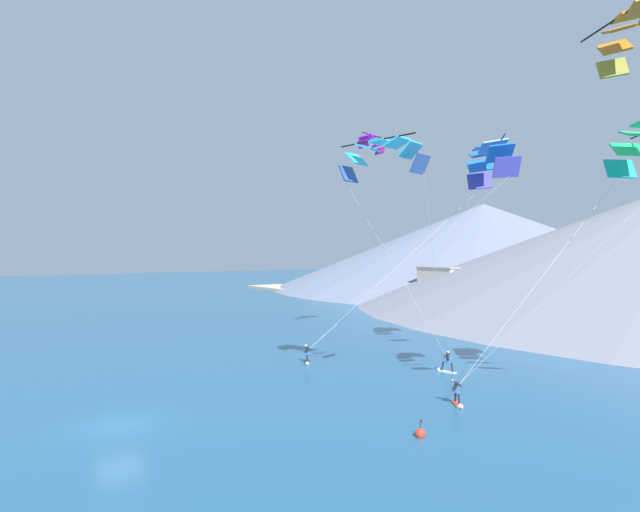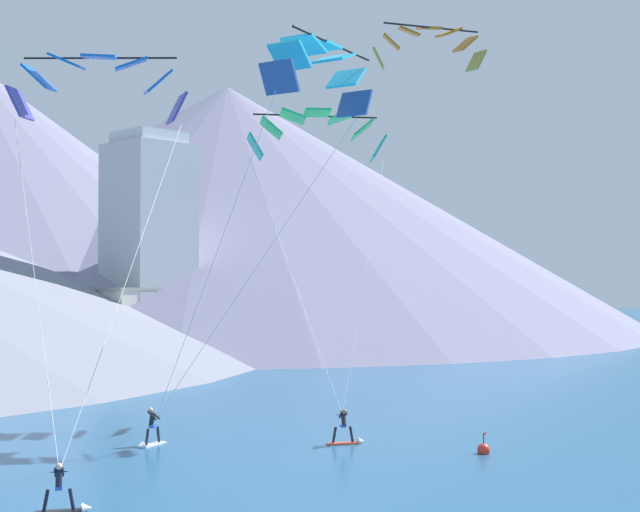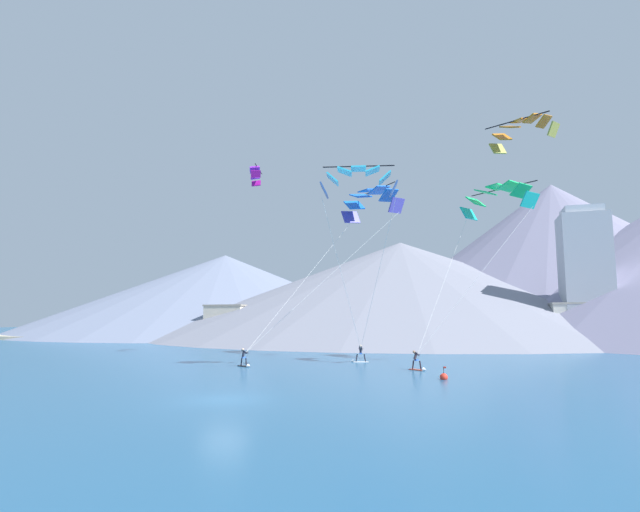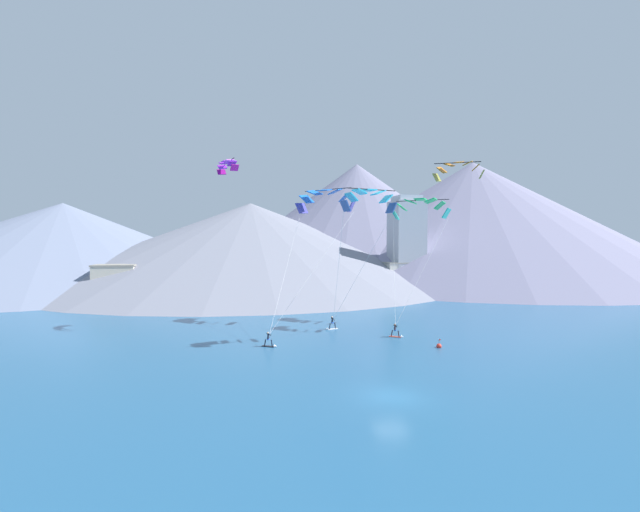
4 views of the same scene
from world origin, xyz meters
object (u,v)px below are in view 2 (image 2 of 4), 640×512
(kitesurfer_near_lead, at_px, (66,498))
(kitesurfer_mid_center, at_px, (150,434))
(parafoil_kite_near_lead, at_px, (99,80))
(parafoil_kite_distant_low_drift, at_px, (429,42))
(parafoil_kite_near_trail, at_px, (317,129))
(parafoil_kite_mid_center, at_px, (319,69))
(race_marker_buoy, at_px, (484,450))
(kitesurfer_near_trail, at_px, (348,433))

(kitesurfer_near_lead, distance_m, kitesurfer_mid_center, 11.42)
(parafoil_kite_near_lead, bearing_deg, parafoil_kite_distant_low_drift, -31.03)
(kitesurfer_near_lead, bearing_deg, parafoil_kite_near_trail, 24.05)
(parafoil_kite_near_lead, bearing_deg, kitesurfer_mid_center, -95.17)
(parafoil_kite_near_trail, distance_m, parafoil_kite_mid_center, 15.98)
(kitesurfer_mid_center, xyz_separation_m, parafoil_kite_near_trail, (13.61, 2.50, 15.70))
(parafoil_kite_mid_center, bearing_deg, kitesurfer_near_lead, 174.35)
(parafoil_kite_mid_center, bearing_deg, kitesurfer_mid_center, 103.33)
(kitesurfer_near_lead, relative_size, parafoil_kite_near_trail, 0.11)
(kitesurfer_near_lead, bearing_deg, kitesurfer_mid_center, 40.65)
(kitesurfer_mid_center, bearing_deg, race_marker_buoy, -53.78)
(kitesurfer_mid_center, distance_m, parafoil_kite_near_trail, 20.92)
(parafoil_kite_near_lead, bearing_deg, kitesurfer_near_lead, -126.44)
(parafoil_kite_near_trail, bearing_deg, kitesurfer_near_trail, -129.69)
(parafoil_kite_distant_low_drift, distance_m, race_marker_buoy, 22.78)
(kitesurfer_near_trail, xyz_separation_m, race_marker_buoy, (2.31, -5.69, -0.34))
(parafoil_kite_near_lead, bearing_deg, race_marker_buoy, -63.79)
(parafoil_kite_distant_low_drift, bearing_deg, parafoil_kite_near_trail, 105.71)
(parafoil_kite_mid_center, bearing_deg, parafoil_kite_near_lead, 96.69)
(parafoil_kite_near_trail, xyz_separation_m, parafoil_kite_distant_low_drift, (1.87, -6.64, 4.27))
(parafoil_kite_distant_low_drift, bearing_deg, parafoil_kite_near_lead, 148.97)
(parafoil_kite_mid_center, xyz_separation_m, parafoil_kite_distant_low_drift, (13.46, 4.35, 4.53))
(parafoil_kite_mid_center, distance_m, race_marker_buoy, 17.48)
(parafoil_kite_near_lead, height_order, parafoil_kite_near_trail, parafoil_kite_near_lead)
(kitesurfer_near_lead, height_order, kitesurfer_mid_center, kitesurfer_mid_center)
(kitesurfer_near_trail, bearing_deg, parafoil_kite_distant_low_drift, 12.72)
(kitesurfer_mid_center, distance_m, parafoil_kite_near_lead, 17.48)
(kitesurfer_near_trail, height_order, kitesurfer_mid_center, kitesurfer_mid_center)
(kitesurfer_mid_center, bearing_deg, parafoil_kite_mid_center, -76.67)
(kitesurfer_near_trail, xyz_separation_m, kitesurfer_mid_center, (-6.39, 6.19, 0.02))
(kitesurfer_mid_center, height_order, parafoil_kite_near_trail, parafoil_kite_near_trail)
(kitesurfer_near_trail, distance_m, kitesurfer_mid_center, 8.90)
(kitesurfer_near_lead, bearing_deg, parafoil_kite_mid_center, -5.65)
(parafoil_kite_mid_center, relative_size, race_marker_buoy, 15.29)
(kitesurfer_near_lead, height_order, kitesurfer_near_trail, kitesurfer_near_trail)
(race_marker_buoy, bearing_deg, kitesurfer_mid_center, 126.22)
(kitesurfer_near_lead, height_order, parafoil_kite_near_lead, parafoil_kite_near_lead)
(kitesurfer_mid_center, distance_m, parafoil_kite_distant_low_drift, 25.60)
(parafoil_kite_near_lead, xyz_separation_m, parafoil_kite_distant_low_drift, (15.03, -9.04, 3.19))
(kitesurfer_near_trail, height_order, race_marker_buoy, kitesurfer_near_trail)
(kitesurfer_near_trail, height_order, parafoil_kite_mid_center, parafoil_kite_mid_center)
(race_marker_buoy, bearing_deg, kitesurfer_near_trail, 112.12)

